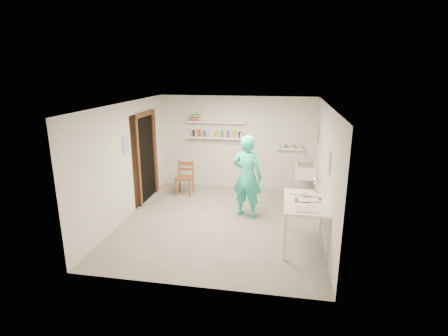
% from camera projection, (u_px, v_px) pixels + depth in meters
% --- Properties ---
extents(floor, '(4.00, 4.50, 0.02)m').
position_uv_depth(floor, '(221.00, 223.00, 7.21)').
color(floor, slate).
rests_on(floor, ground).
extents(ceiling, '(4.00, 4.50, 0.02)m').
position_uv_depth(ceiling, '(220.00, 104.00, 6.54)').
color(ceiling, silver).
rests_on(ceiling, wall_back).
extents(wall_back, '(4.00, 0.02, 2.40)m').
position_uv_depth(wall_back, '(236.00, 143.00, 9.02)').
color(wall_back, silver).
rests_on(wall_back, ground).
extents(wall_front, '(4.00, 0.02, 2.40)m').
position_uv_depth(wall_front, '(190.00, 210.00, 4.73)').
color(wall_front, silver).
rests_on(wall_front, ground).
extents(wall_left, '(0.02, 4.50, 2.40)m').
position_uv_depth(wall_left, '(125.00, 162.00, 7.21)').
color(wall_left, silver).
rests_on(wall_left, ground).
extents(wall_right, '(0.02, 4.50, 2.40)m').
position_uv_depth(wall_right, '(326.00, 171.00, 6.54)').
color(wall_right, silver).
rests_on(wall_right, ground).
extents(doorway_recess, '(0.02, 0.90, 2.00)m').
position_uv_depth(doorway_recess, '(146.00, 159.00, 8.26)').
color(doorway_recess, black).
rests_on(doorway_recess, wall_left).
extents(corridor_box, '(1.40, 1.50, 2.10)m').
position_uv_depth(corridor_box, '(118.00, 155.00, 8.36)').
color(corridor_box, brown).
rests_on(corridor_box, ground).
extents(door_lintel, '(0.06, 1.05, 0.10)m').
position_uv_depth(door_lintel, '(144.00, 114.00, 7.96)').
color(door_lintel, brown).
rests_on(door_lintel, wall_left).
extents(door_jamb_near, '(0.06, 0.10, 2.00)m').
position_uv_depth(door_jamb_near, '(138.00, 164.00, 7.78)').
color(door_jamb_near, brown).
rests_on(door_jamb_near, ground).
extents(door_jamb_far, '(0.06, 0.10, 2.00)m').
position_uv_depth(door_jamb_far, '(154.00, 154.00, 8.73)').
color(door_jamb_far, brown).
rests_on(door_jamb_far, ground).
extents(shelf_lower, '(1.50, 0.22, 0.03)m').
position_uv_depth(shelf_lower, '(216.00, 138.00, 8.93)').
color(shelf_lower, white).
rests_on(shelf_lower, wall_back).
extents(shelf_upper, '(1.50, 0.22, 0.03)m').
position_uv_depth(shelf_upper, '(216.00, 122.00, 8.82)').
color(shelf_upper, white).
rests_on(shelf_upper, wall_back).
extents(ledge_shelf, '(0.70, 0.14, 0.03)m').
position_uv_depth(ledge_shelf, '(289.00, 149.00, 8.73)').
color(ledge_shelf, white).
rests_on(ledge_shelf, wall_back).
extents(poster_left, '(0.01, 0.28, 0.36)m').
position_uv_depth(poster_left, '(126.00, 145.00, 7.16)').
color(poster_left, '#334C7F').
rests_on(poster_left, wall_left).
extents(poster_right_a, '(0.01, 0.34, 0.42)m').
position_uv_depth(poster_right_a, '(318.00, 135.00, 8.15)').
color(poster_right_a, '#995933').
rests_on(poster_right_a, wall_right).
extents(poster_right_b, '(0.01, 0.30, 0.38)m').
position_uv_depth(poster_right_b, '(329.00, 163.00, 5.94)').
color(poster_right_b, '#3F724C').
rests_on(poster_right_b, wall_right).
extents(belfast_sink, '(0.48, 0.60, 0.30)m').
position_uv_depth(belfast_sink, '(306.00, 171.00, 8.33)').
color(belfast_sink, white).
rests_on(belfast_sink, wall_right).
extents(man, '(0.74, 0.59, 1.76)m').
position_uv_depth(man, '(247.00, 176.00, 7.29)').
color(man, '#27C3AD').
rests_on(man, ground).
extents(wall_clock, '(0.31, 0.12, 0.32)m').
position_uv_depth(wall_clock, '(246.00, 160.00, 7.42)').
color(wall_clock, beige).
rests_on(wall_clock, man).
extents(wooden_chair, '(0.41, 0.39, 0.88)m').
position_uv_depth(wooden_chair, '(184.00, 178.00, 8.67)').
color(wooden_chair, brown).
rests_on(wooden_chair, ground).
extents(work_table, '(0.75, 1.26, 0.84)m').
position_uv_depth(work_table, '(305.00, 223.00, 6.16)').
color(work_table, silver).
rests_on(work_table, ground).
extents(desk_lamp, '(0.16, 0.16, 0.16)m').
position_uv_depth(desk_lamp, '(317.00, 181.00, 6.43)').
color(desk_lamp, silver).
rests_on(desk_lamp, work_table).
extents(spray_cans, '(1.31, 0.06, 0.17)m').
position_uv_depth(spray_cans, '(216.00, 134.00, 8.91)').
color(spray_cans, black).
rests_on(spray_cans, shelf_lower).
extents(book_stack, '(0.28, 0.14, 0.17)m').
position_uv_depth(book_stack, '(195.00, 118.00, 8.89)').
color(book_stack, red).
rests_on(book_stack, shelf_upper).
extents(ledge_pots, '(0.48, 0.07, 0.09)m').
position_uv_depth(ledge_pots, '(289.00, 146.00, 8.71)').
color(ledge_pots, silver).
rests_on(ledge_pots, ledge_shelf).
extents(papers, '(0.30, 0.22, 0.02)m').
position_uv_depth(papers, '(306.00, 201.00, 6.04)').
color(papers, silver).
rests_on(papers, work_table).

